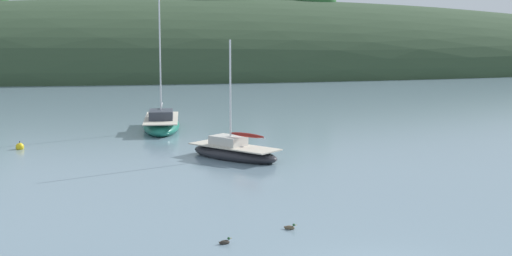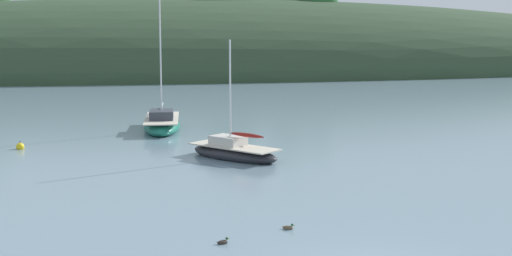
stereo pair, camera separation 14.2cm
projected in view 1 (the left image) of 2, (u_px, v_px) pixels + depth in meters
name	position (u px, v px, depth m)	size (l,w,h in m)	color
far_shoreline_hill	(175.00, 71.00, 95.87)	(150.00, 36.00, 22.14)	#2D422B
sailboat_blue_center	(162.00, 124.00, 46.66)	(2.74, 6.67, 9.37)	#196B56
sailboat_orange_cutter	(234.00, 152.00, 37.46)	(4.75, 5.12, 6.09)	#232328
mooring_buoy_channel	(20.00, 147.00, 40.11)	(0.44, 0.44, 0.54)	yellow
duck_lone_right	(225.00, 242.00, 23.44)	(0.42, 0.27, 0.24)	#2D2823
duck_trailing	(290.00, 228.00, 25.06)	(0.41, 0.29, 0.24)	brown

